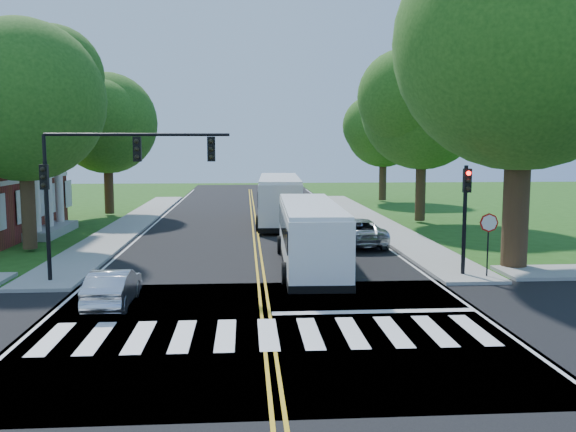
{
  "coord_description": "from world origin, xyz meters",
  "views": [
    {
      "loc": [
        -0.62,
        -17.28,
        5.34
      ],
      "look_at": [
        1.17,
        7.98,
        2.4
      ],
      "focal_mm": 38.0,
      "sensor_mm": 36.0,
      "label": 1
    }
  ],
  "objects": [
    {
      "name": "cross_road",
      "position": [
        0.0,
        0.0,
        0.01
      ],
      "size": [
        60.0,
        12.0,
        0.01
      ],
      "primitive_type": "cube",
      "color": "black",
      "rests_on": "ground"
    },
    {
      "name": "dark_sedan",
      "position": [
        5.52,
        15.5,
        0.65
      ],
      "size": [
        2.0,
        4.46,
        1.27
      ],
      "primitive_type": "imported",
      "rotation": [
        0.0,
        0.0,
        3.09
      ],
      "color": "black",
      "rests_on": "road"
    },
    {
      "name": "bus_lead",
      "position": [
        2.2,
        8.9,
        1.51
      ],
      "size": [
        2.9,
        11.03,
        2.83
      ],
      "rotation": [
        0.0,
        0.0,
        3.11
      ],
      "color": "silver",
      "rests_on": "road"
    },
    {
      "name": "sidewalk_nw",
      "position": [
        -8.3,
        25.0,
        0.07
      ],
      "size": [
        2.6,
        40.0,
        0.15
      ],
      "primitive_type": "cube",
      "color": "gray",
      "rests_on": "ground"
    },
    {
      "name": "stop_sign",
      "position": [
        9.0,
        5.98,
        2.03
      ],
      "size": [
        0.76,
        0.08,
        2.53
      ],
      "color": "black",
      "rests_on": "ground"
    },
    {
      "name": "tree_east_far",
      "position": [
        12.5,
        40.0,
        6.86
      ],
      "size": [
        7.2,
        7.2,
        10.34
      ],
      "color": "#372416",
      "rests_on": "ground"
    },
    {
      "name": "crosswalk",
      "position": [
        0.0,
        -0.5,
        0.02
      ],
      "size": [
        12.6,
        3.0,
        0.01
      ],
      "primitive_type": "cube",
      "color": "silver",
      "rests_on": "road"
    },
    {
      "name": "sidewalk_ne",
      "position": [
        8.3,
        25.0,
        0.07
      ],
      "size": [
        2.6,
        40.0,
        0.15
      ],
      "primitive_type": "cube",
      "color": "gray",
      "rests_on": "ground"
    },
    {
      "name": "bus_follow",
      "position": [
        1.73,
        24.25,
        1.7
      ],
      "size": [
        3.41,
        12.48,
        3.2
      ],
      "rotation": [
        0.0,
        0.0,
        3.1
      ],
      "color": "silver",
      "rests_on": "road"
    },
    {
      "name": "tree_west_far",
      "position": [
        -11.0,
        30.0,
        7.0
      ],
      "size": [
        7.6,
        7.6,
        10.67
      ],
      "color": "#372416",
      "rests_on": "ground"
    },
    {
      "name": "suv",
      "position": [
        5.32,
        14.62,
        0.74
      ],
      "size": [
        2.67,
        5.38,
        1.47
      ],
      "primitive_type": "imported",
      "rotation": [
        0.0,
        0.0,
        3.19
      ],
      "color": "#B9BCC1",
      "rests_on": "road"
    },
    {
      "name": "edge_line_e",
      "position": [
        6.8,
        22.0,
        0.01
      ],
      "size": [
        0.12,
        70.0,
        0.01
      ],
      "primitive_type": "cube",
      "color": "silver",
      "rests_on": "road"
    },
    {
      "name": "center_line",
      "position": [
        0.0,
        22.0,
        0.01
      ],
      "size": [
        0.36,
        70.0,
        0.01
      ],
      "primitive_type": "cube",
      "color": "gold",
      "rests_on": "road"
    },
    {
      "name": "tree_east_mid",
      "position": [
        11.5,
        24.0,
        7.86
      ],
      "size": [
        8.4,
        8.4,
        11.93
      ],
      "color": "#372416",
      "rests_on": "ground"
    },
    {
      "name": "road",
      "position": [
        0.0,
        18.0,
        0.01
      ],
      "size": [
        14.0,
        96.0,
        0.01
      ],
      "primitive_type": "cube",
      "color": "black",
      "rests_on": "ground"
    },
    {
      "name": "edge_line_w",
      "position": [
        -6.8,
        22.0,
        0.01
      ],
      "size": [
        0.12,
        70.0,
        0.01
      ],
      "primitive_type": "cube",
      "color": "silver",
      "rests_on": "road"
    },
    {
      "name": "tree_ne_big",
      "position": [
        11.0,
        8.0,
        9.62
      ],
      "size": [
        10.8,
        10.8,
        14.91
      ],
      "color": "#372416",
      "rests_on": "ground"
    },
    {
      "name": "signal_ne",
      "position": [
        8.2,
        6.44,
        2.96
      ],
      "size": [
        0.3,
        0.46,
        4.4
      ],
      "color": "black",
      "rests_on": "ground"
    },
    {
      "name": "hatchback",
      "position": [
        -5.05,
        3.0,
        0.63
      ],
      "size": [
        1.3,
        3.74,
        1.23
      ],
      "primitive_type": "imported",
      "rotation": [
        0.0,
        0.0,
        3.14
      ],
      "color": "silver",
      "rests_on": "road"
    },
    {
      "name": "tree_west_near",
      "position": [
        -11.5,
        14.0,
        7.53
      ],
      "size": [
        8.0,
        8.0,
        11.4
      ],
      "color": "#372416",
      "rests_on": "ground"
    },
    {
      "name": "stop_bar",
      "position": [
        3.5,
        1.6,
        0.02
      ],
      "size": [
        6.6,
        0.4,
        0.01
      ],
      "primitive_type": "cube",
      "color": "silver",
      "rests_on": "road"
    },
    {
      "name": "ground",
      "position": [
        0.0,
        0.0,
        0.0
      ],
      "size": [
        140.0,
        140.0,
        0.0
      ],
      "primitive_type": "plane",
      "color": "#214C13",
      "rests_on": "ground"
    },
    {
      "name": "signal_nw",
      "position": [
        -5.86,
        6.43,
        4.38
      ],
      "size": [
        7.15,
        0.46,
        5.66
      ],
      "color": "black",
      "rests_on": "ground"
    }
  ]
}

